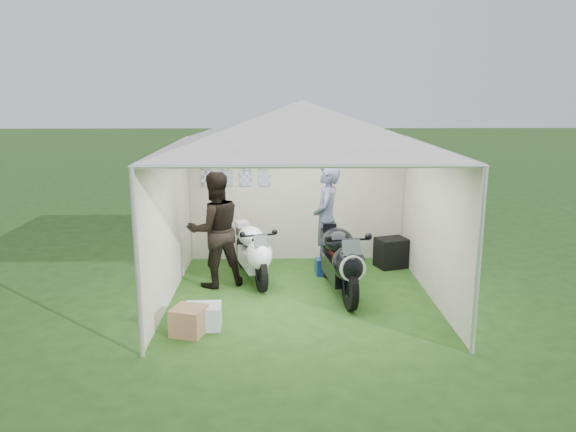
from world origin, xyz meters
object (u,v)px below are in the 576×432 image
Objects in this scene: crate_0 at (203,316)px; canopy_tent at (302,129)px; person_dark_jacket at (215,230)px; crate_1 at (189,321)px; equipment_box at (392,253)px; paddock_stand at (327,267)px; person_blue_jacket at (326,220)px; motorcycle_black at (340,258)px; motorcycle_white at (253,251)px.

canopy_tent is at bearing 41.35° from crate_0.
person_dark_jacket reaches higher than crate_0.
canopy_tent is at bearing 42.44° from crate_1.
equipment_box is (1.70, 1.42, -2.31)m from canopy_tent.
person_dark_jacket is at bearing -164.92° from paddock_stand.
person_blue_jacket is 3.06m from crate_0.
motorcycle_black is 1.13m from person_blue_jacket.
person_dark_jacket is 1.87m from crate_0.
person_blue_jacket is at bearing 66.24° from canopy_tent.
person_dark_jacket is 0.98× the size of person_blue_jacket.
person_dark_jacket is at bearing -163.18° from equipment_box.
equipment_box is at bearing 44.89° from motorcycle_black.
canopy_tent reaches higher than motorcycle_white.
paddock_stand is (1.27, 0.27, -0.37)m from motorcycle_white.
person_dark_jacket reaches higher than crate_1.
equipment_box is at bearing 19.45° from paddock_stand.
equipment_box is 4.29m from crate_1.
person_blue_jacket is at bearing 51.09° from crate_1.
motorcycle_black is at bearing 2.90° from canopy_tent.
motorcycle_white reaches higher than equipment_box.
equipment_box is 1.10× the size of crate_0.
motorcycle_black is at bearing -82.92° from paddock_stand.
canopy_tent is at bearing -116.18° from paddock_stand.
crate_1 is (-0.76, -2.12, -0.33)m from motorcycle_white.
canopy_tent is 2.19m from person_dark_jacket.
canopy_tent is at bearing 175.82° from motorcycle_black.
person_blue_jacket is (1.26, 0.37, 0.44)m from motorcycle_white.
motorcycle_white is at bearing 70.43° from crate_1.
equipment_box is 1.31× the size of crate_1.
motorcycle_black is 2.61m from crate_1.
canopy_tent is at bearing -12.17° from person_blue_jacket.
crate_1 is at bearing -129.62° from crate_0.
equipment_box reaches higher than crate_0.
motorcycle_black is at bearing 18.55° from person_blue_jacket.
motorcycle_black is at bearing -42.19° from motorcycle_white.
crate_1 is (-3.23, -2.83, -0.08)m from equipment_box.
crate_1 is at bearing -137.56° from canopy_tent.
canopy_tent is 3.03m from crate_0.
crate_0 is at bearing -139.42° from equipment_box.
canopy_tent is 2.96× the size of person_blue_jacket.
crate_1 is (-2.14, -1.43, -0.41)m from motorcycle_black.
crate_0 is 1.19× the size of crate_1.
motorcycle_white is 0.96× the size of person_blue_jacket.
canopy_tent is at bearing -140.05° from equipment_box.
person_blue_jacket is at bearing 95.66° from paddock_stand.
crate_1 is at bearing -125.21° from motorcycle_white.
paddock_stand is at bearing 172.15° from person_dark_jacket.
crate_1 is (-1.53, -1.40, -2.39)m from canopy_tent.
motorcycle_black is (1.39, -0.69, 0.07)m from motorcycle_white.
equipment_box is (1.09, 1.39, -0.32)m from motorcycle_black.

